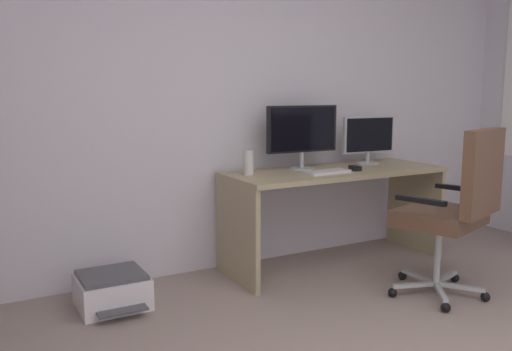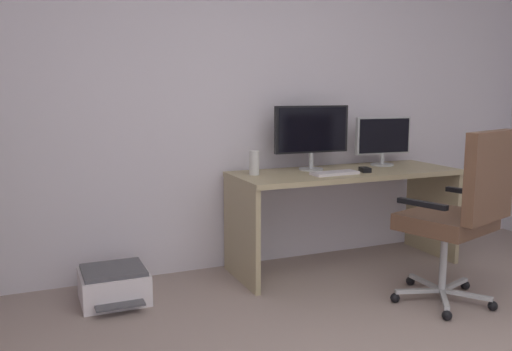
{
  "view_description": "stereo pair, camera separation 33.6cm",
  "coord_description": "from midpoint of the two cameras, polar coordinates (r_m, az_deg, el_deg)",
  "views": [
    {
      "loc": [
        -1.65,
        -1.08,
        1.32
      ],
      "look_at": [
        -0.05,
        1.83,
        0.79
      ],
      "focal_mm": 38.0,
      "sensor_mm": 36.0,
      "label": 1
    },
    {
      "loc": [
        -1.35,
        -1.22,
        1.32
      ],
      "look_at": [
        -0.05,
        1.83,
        0.79
      ],
      "focal_mm": 38.0,
      "sensor_mm": 36.0,
      "label": 2
    }
  ],
  "objects": [
    {
      "name": "printer",
      "position": [
        3.53,
        -12.07,
        -11.26
      ],
      "size": [
        0.41,
        0.46,
        0.21
      ],
      "color": "white",
      "rests_on": "ground"
    },
    {
      "name": "keyboard",
      "position": [
        3.85,
        10.78,
        0.23
      ],
      "size": [
        0.35,
        0.15,
        0.02
      ],
      "primitive_type": "cube",
      "rotation": [
        0.0,
        0.0,
        0.05
      ],
      "color": "silver",
      "rests_on": "desk"
    },
    {
      "name": "office_chair",
      "position": [
        3.53,
        23.44,
        -3.27
      ],
      "size": [
        0.66,
        0.68,
        1.09
      ],
      "color": "#B7BABC",
      "rests_on": "ground"
    },
    {
      "name": "computer_mouse",
      "position": [
        4.01,
        13.77,
        0.58
      ],
      "size": [
        0.08,
        0.11,
        0.03
      ],
      "primitive_type": "cube",
      "rotation": [
        0.0,
        0.0,
        -0.2
      ],
      "color": "black",
      "rests_on": "desk"
    },
    {
      "name": "monitor_secondary",
      "position": [
        4.37,
        15.41,
        3.84
      ],
      "size": [
        0.47,
        0.18,
        0.38
      ],
      "color": "#B2B5B7",
      "rests_on": "desk"
    },
    {
      "name": "desktop_speaker",
      "position": [
        3.76,
        2.38,
        1.33
      ],
      "size": [
        0.07,
        0.07,
        0.17
      ],
      "primitive_type": "cylinder",
      "color": "silver",
      "rests_on": "desk"
    },
    {
      "name": "desk",
      "position": [
        4.08,
        11.67,
        -1.99
      ],
      "size": [
        1.69,
        0.62,
        0.73
      ],
      "color": "tan",
      "rests_on": "ground"
    },
    {
      "name": "wall_back",
      "position": [
        3.98,
        -0.91,
        10.16
      ],
      "size": [
        5.59,
        0.1,
        2.79
      ],
      "primitive_type": "cube",
      "color": "silver",
      "rests_on": "ground"
    },
    {
      "name": "monitor_main",
      "position": [
        4.0,
        8.3,
        4.59
      ],
      "size": [
        0.58,
        0.18,
        0.47
      ],
      "color": "#B2B5B7",
      "rests_on": "desk"
    }
  ]
}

